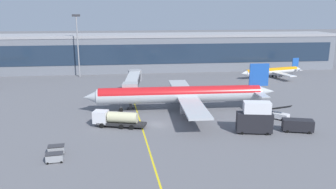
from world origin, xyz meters
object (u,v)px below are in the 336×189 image
fuel_tanker (116,119)px  baggage_cart_0 (55,157)px  belt_loader (275,114)px  main_airliner (181,94)px  commuter_jet_near (272,71)px  baggage_cart_1 (56,149)px  catering_lift (255,118)px  lavatory_truck (298,125)px

fuel_tanker → baggage_cart_0: 18.21m
fuel_tanker → belt_loader: belt_loader is taller
fuel_tanker → baggage_cart_0: fuel_tanker is taller
main_airliner → fuel_tanker: bearing=-146.5°
baggage_cart_0 → commuter_jet_near: (63.12, 62.71, 1.51)m
baggage_cart_1 → fuel_tanker: bearing=52.7°
main_airliner → catering_lift: (11.65, -17.00, -0.86)m
fuel_tanker → baggage_cart_1: size_ratio=3.96×
lavatory_truck → commuter_jet_near: commuter_jet_near is taller
catering_lift → baggage_cart_1: (-36.37, -5.57, -2.28)m
commuter_jet_near → fuel_tanker: bearing=-138.9°
lavatory_truck → baggage_cart_1: lavatory_truck is taller
catering_lift → lavatory_truck: 8.96m
catering_lift → baggage_cart_0: size_ratio=2.56×
belt_loader → baggage_cart_0: 47.11m
baggage_cart_0 → baggage_cart_1: same height
main_airliner → catering_lift: bearing=-55.6°
catering_lift → commuter_jet_near: size_ratio=0.28×
lavatory_truck → commuter_jet_near: size_ratio=0.25×
main_airliner → baggage_cart_0: bearing=-133.4°
fuel_tanker → lavatory_truck: 36.39m
catering_lift → commuter_jet_near: (27.09, 53.96, -0.77)m
catering_lift → baggage_cart_1: 36.86m
main_airliner → belt_loader: main_airliner is taller
baggage_cart_0 → baggage_cart_1: (-0.33, 3.18, 0.00)m
lavatory_truck → commuter_jet_near: bearing=71.4°
baggage_cart_0 → belt_loader: bearing=21.3°
catering_lift → baggage_cart_1: size_ratio=2.56×
catering_lift → lavatory_truck: size_ratio=1.15×
main_airliner → belt_loader: bearing=-23.9°
catering_lift → baggage_cart_1: bearing=-171.3°
fuel_tanker → belt_loader: 34.75m
main_airliner → baggage_cart_1: (-24.72, -22.57, -3.14)m
main_airliner → baggage_cart_1: 33.62m
main_airliner → lavatory_truck: main_airliner is taller
main_airliner → fuel_tanker: main_airliner is taller
commuter_jet_near → baggage_cart_1: bearing=-136.8°
main_airliner → commuter_jet_near: bearing=43.7°
lavatory_truck → fuel_tanker: bearing=168.4°
lavatory_truck → catering_lift: bearing=177.5°
main_airliner → commuter_jet_near: main_airliner is taller
belt_loader → baggage_cart_1: 46.37m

